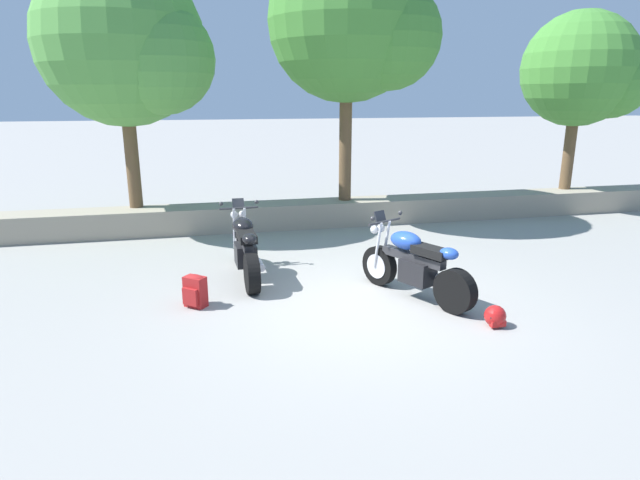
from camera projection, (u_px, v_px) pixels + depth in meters
ground_plane at (363, 304)px, 7.52m from camera, size 120.00×120.00×0.00m
stone_wall at (301, 214)px, 11.97m from camera, size 36.00×0.80×0.55m
motorcycle_black_near_left at (245, 249)px, 8.51m from camera, size 0.67×2.07×1.18m
motorcycle_blue_centre at (414, 266)px, 7.67m from camera, size 1.13×1.91×1.18m
rider_backpack at (195, 290)px, 7.38m from camera, size 0.35×0.35×0.47m
rider_helmet at (495, 316)px, 6.77m from camera, size 0.28×0.28×0.28m
leafy_tree_far_left at (129, 46)px, 10.44m from camera, size 3.48×3.31×5.00m
leafy_tree_mid_left at (356, 25)px, 11.09m from camera, size 3.55×3.38×5.54m
leafy_tree_mid_right at (586, 72)px, 12.78m from camera, size 2.88×2.75×4.32m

